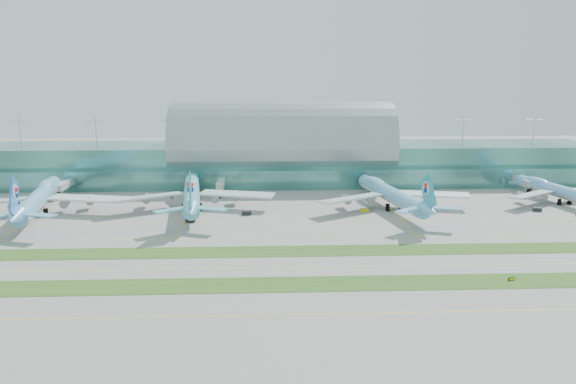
{
  "coord_description": "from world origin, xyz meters",
  "views": [
    {
      "loc": [
        -9.95,
        -175.57,
        57.33
      ],
      "look_at": [
        0.0,
        55.0,
        9.0
      ],
      "focal_mm": 35.0,
      "sensor_mm": 36.0,
      "label": 1
    }
  ],
  "objects_px": {
    "airliner_c": "(391,193)",
    "taxiway_sign_east": "(512,279)",
    "airliner_d": "(559,190)",
    "airliner_b": "(192,193)",
    "airliner_a": "(38,197)",
    "terminal": "(282,155)"
  },
  "relations": [
    {
      "from": "airliner_a",
      "to": "airliner_c",
      "type": "relative_size",
      "value": 1.07
    },
    {
      "from": "airliner_a",
      "to": "airliner_d",
      "type": "xyz_separation_m",
      "value": [
        228.61,
        11.5,
        -1.35
      ]
    },
    {
      "from": "airliner_d",
      "to": "taxiway_sign_east",
      "type": "height_order",
      "value": "airliner_d"
    },
    {
      "from": "airliner_b",
      "to": "taxiway_sign_east",
      "type": "xyz_separation_m",
      "value": [
        101.81,
        -92.53,
        -6.52
      ]
    },
    {
      "from": "airliner_a",
      "to": "taxiway_sign_east",
      "type": "distance_m",
      "value": 185.1
    },
    {
      "from": "airliner_b",
      "to": "airliner_a",
      "type": "bearing_deg",
      "value": -179.61
    },
    {
      "from": "airliner_d",
      "to": "airliner_a",
      "type": "bearing_deg",
      "value": 171.34
    },
    {
      "from": "airliner_c",
      "to": "airliner_d",
      "type": "height_order",
      "value": "airliner_c"
    },
    {
      "from": "terminal",
      "to": "taxiway_sign_east",
      "type": "distance_m",
      "value": 168.03
    },
    {
      "from": "airliner_c",
      "to": "airliner_b",
      "type": "bearing_deg",
      "value": 167.28
    },
    {
      "from": "airliner_b",
      "to": "airliner_c",
      "type": "distance_m",
      "value": 86.8
    },
    {
      "from": "airliner_c",
      "to": "terminal",
      "type": "bearing_deg",
      "value": 113.47
    },
    {
      "from": "airliner_a",
      "to": "airliner_d",
      "type": "height_order",
      "value": "airliner_a"
    },
    {
      "from": "airliner_b",
      "to": "airliner_d",
      "type": "xyz_separation_m",
      "value": [
        165.95,
        3.62,
        -1.21
      ]
    },
    {
      "from": "airliner_c",
      "to": "taxiway_sign_east",
      "type": "bearing_deg",
      "value": -90.67
    },
    {
      "from": "airliner_b",
      "to": "airliner_c",
      "type": "height_order",
      "value": "airliner_b"
    },
    {
      "from": "airliner_b",
      "to": "airliner_c",
      "type": "xyz_separation_m",
      "value": [
        86.73,
        -3.66,
        -0.32
      ]
    },
    {
      "from": "airliner_a",
      "to": "taxiway_sign_east",
      "type": "height_order",
      "value": "airliner_a"
    },
    {
      "from": "terminal",
      "to": "airliner_b",
      "type": "bearing_deg",
      "value": -123.15
    },
    {
      "from": "airliner_b",
      "to": "taxiway_sign_east",
      "type": "distance_m",
      "value": 137.73
    },
    {
      "from": "airliner_a",
      "to": "taxiway_sign_east",
      "type": "bearing_deg",
      "value": -37.21
    },
    {
      "from": "airliner_c",
      "to": "taxiway_sign_east",
      "type": "height_order",
      "value": "airliner_c"
    }
  ]
}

